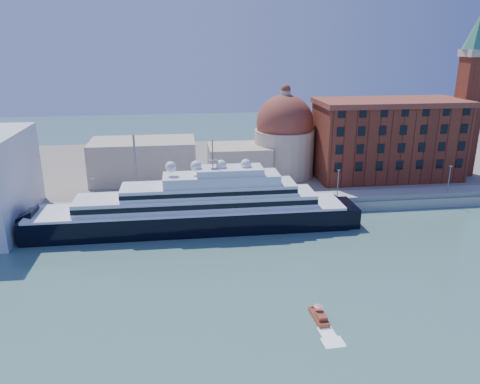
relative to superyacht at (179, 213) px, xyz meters
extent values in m
plane|color=#386260|center=(9.96, -23.00, -4.22)|extent=(400.00, 400.00, 0.00)
cube|color=gray|center=(9.96, 11.00, -2.97)|extent=(180.00, 10.00, 2.50)
cube|color=slate|center=(9.96, 52.00, -3.22)|extent=(260.00, 72.00, 2.00)
cube|color=slate|center=(9.96, 6.50, -1.12)|extent=(180.00, 0.10, 1.20)
cube|color=black|center=(2.23, 0.00, -2.18)|extent=(72.55, 11.16, 6.05)
cone|color=black|center=(-35.91, 0.00, -2.18)|extent=(9.30, 11.16, 11.16)
cube|color=black|center=(38.50, 0.00, -2.36)|extent=(5.58, 10.23, 5.58)
cube|color=white|center=(2.23, 0.00, 1.08)|extent=(70.69, 11.35, 0.56)
cube|color=white|center=(4.09, 0.00, 2.75)|extent=(53.95, 9.30, 2.79)
cube|color=black|center=(4.09, -4.65, 2.75)|extent=(53.95, 0.15, 1.12)
cube|color=white|center=(6.88, 0.00, 5.36)|extent=(39.07, 8.37, 2.42)
cube|color=white|center=(9.67, 0.00, 7.68)|extent=(26.04, 7.44, 2.23)
cube|color=white|center=(11.53, 0.00, 9.54)|extent=(14.88, 6.51, 1.49)
cylinder|color=slate|center=(7.81, 0.00, 13.45)|extent=(0.28, 0.28, 6.51)
sphere|color=white|center=(-1.49, 0.00, 10.85)|extent=(2.42, 2.42, 2.42)
sphere|color=white|center=(4.09, 0.00, 10.85)|extent=(2.42, 2.42, 2.42)
sphere|color=white|center=(9.67, 0.00, 10.85)|extent=(2.42, 2.42, 2.42)
sphere|color=white|center=(15.25, 0.00, 10.85)|extent=(2.42, 2.42, 2.42)
cube|color=white|center=(-36.82, -0.06, -3.60)|extent=(13.00, 6.32, 1.66)
cube|color=white|center=(-34.78, 0.31, -2.25)|extent=(4.55, 3.30, 1.25)
cube|color=maroon|center=(21.28, -39.24, -3.92)|extent=(2.04, 5.30, 0.87)
cube|color=maroon|center=(21.34, -40.11, -3.18)|extent=(1.51, 2.25, 0.69)
cylinder|color=slate|center=(21.26, -38.81, -2.83)|extent=(0.05, 0.05, 1.39)
cone|color=red|center=(21.26, -38.81, -2.05)|extent=(1.56, 1.56, 0.35)
cube|color=maroon|center=(61.96, 29.00, 8.78)|extent=(42.00, 18.00, 22.00)
cube|color=brown|center=(61.96, 29.00, 20.28)|extent=(43.00, 19.00, 1.50)
cube|color=maroon|center=(85.96, 29.00, 15.28)|extent=(6.00, 6.00, 35.00)
cube|color=beige|center=(85.96, 29.00, 33.78)|extent=(7.00, 7.00, 2.00)
cone|color=#397F60|center=(85.96, 29.00, 39.78)|extent=(8.40, 8.40, 10.00)
cylinder|color=beige|center=(31.96, 35.00, 4.78)|extent=(18.00, 18.00, 14.00)
sphere|color=brown|center=(31.96, 35.00, 13.78)|extent=(17.00, 17.00, 17.00)
cylinder|color=beige|center=(31.96, 35.00, 21.78)|extent=(3.00, 3.00, 3.00)
cube|color=beige|center=(17.96, 33.00, 2.78)|extent=(18.00, 14.00, 10.00)
cube|color=beige|center=(-10.04, 35.00, 3.78)|extent=(30.00, 16.00, 12.00)
cylinder|color=slate|center=(-20.04, 8.00, 2.28)|extent=(0.24, 0.24, 8.00)
cube|color=slate|center=(-20.04, 8.00, 6.38)|extent=(0.80, 0.30, 0.25)
cylinder|color=slate|center=(9.96, 8.00, 2.28)|extent=(0.24, 0.24, 8.00)
cube|color=slate|center=(9.96, 8.00, 6.38)|extent=(0.80, 0.30, 0.25)
cylinder|color=slate|center=(39.96, 8.00, 2.28)|extent=(0.24, 0.24, 8.00)
cube|color=slate|center=(39.96, 8.00, 6.38)|extent=(0.80, 0.30, 0.25)
cylinder|color=slate|center=(69.96, 8.00, 2.28)|extent=(0.24, 0.24, 8.00)
cube|color=slate|center=(69.96, 8.00, 6.38)|extent=(0.80, 0.30, 0.25)
cylinder|color=slate|center=(-10.04, 10.00, 7.28)|extent=(0.50, 0.50, 18.00)
camera|label=1|loc=(0.74, -100.64, 37.67)|focal=35.00mm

